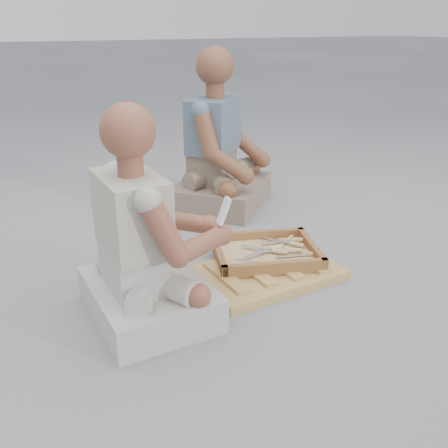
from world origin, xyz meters
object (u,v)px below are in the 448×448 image
tool_tray (266,254)px  carved_panel (267,273)px  companion (220,156)px  craftsman (145,250)px

tool_tray → carved_panel: bearing=-116.9°
carved_panel → companion: 1.02m
companion → craftsman: bearing=7.0°
carved_panel → tool_tray: bearing=63.1°
tool_tray → craftsman: 0.68m
companion → tool_tray: bearing=33.6°
tool_tray → craftsman: bearing=-165.7°
carved_panel → craftsman: (-0.57, -0.06, 0.26)m
carved_panel → companion: companion is taller
tool_tray → companion: (0.18, 0.85, 0.25)m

